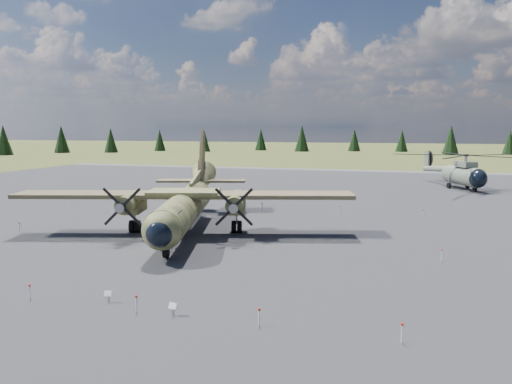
# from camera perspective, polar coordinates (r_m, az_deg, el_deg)

# --- Properties ---
(ground) EXTENTS (500.00, 500.00, 0.00)m
(ground) POSITION_cam_1_polar(r_m,az_deg,el_deg) (37.30, -5.89, -6.08)
(ground) COLOR brown
(ground) RESTS_ON ground
(apron) EXTENTS (120.00, 120.00, 0.04)m
(apron) POSITION_cam_1_polar(r_m,az_deg,el_deg) (46.51, -1.27, -3.34)
(apron) COLOR #5E5D62
(apron) RESTS_ON ground
(transport_plane) EXTENTS (27.14, 24.27, 9.02)m
(transport_plane) POSITION_cam_1_polar(r_m,az_deg,el_deg) (41.90, -7.98, -1.01)
(transport_plane) COLOR #3B4425
(transport_plane) RESTS_ON ground
(helicopter_near) EXTENTS (25.48, 25.48, 4.96)m
(helicopter_near) POSITION_cam_1_polar(r_m,az_deg,el_deg) (75.55, 22.63, 2.93)
(helicopter_near) COLOR gray
(helicopter_near) RESTS_ON ground
(info_placard_left) EXTENTS (0.41, 0.19, 0.63)m
(info_placard_left) POSITION_cam_1_polar(r_m,az_deg,el_deg) (26.34, -16.53, -11.19)
(info_placard_left) COLOR gray
(info_placard_left) RESTS_ON ground
(info_placard_right) EXTENTS (0.45, 0.26, 0.66)m
(info_placard_right) POSITION_cam_1_polar(r_m,az_deg,el_deg) (23.91, -9.48, -12.86)
(info_placard_right) COLOR gray
(info_placard_right) RESTS_ON ground
(barrier_fence) EXTENTS (33.12, 29.62, 0.85)m
(barrier_fence) POSITION_cam_1_polar(r_m,az_deg,el_deg) (37.29, -6.60, -5.30)
(barrier_fence) COLOR white
(barrier_fence) RESTS_ON ground
(treeline) EXTENTS (307.94, 306.67, 10.94)m
(treeline) POSITION_cam_1_polar(r_m,az_deg,el_deg) (32.87, -12.70, 0.15)
(treeline) COLOR black
(treeline) RESTS_ON ground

